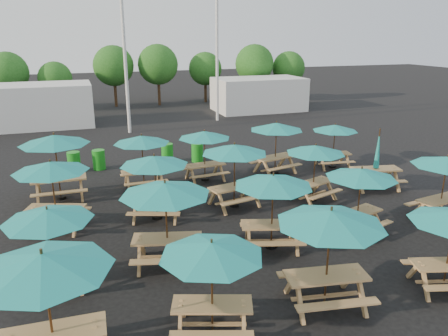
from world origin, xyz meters
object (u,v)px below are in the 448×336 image
object	(u,v)px
picnic_unit_3	(55,143)
picnic_unit_4	(212,253)
picnic_unit_1	(48,219)
picnic_unit_11	(204,137)
picnic_unit_13	(361,176)
waste_bin_2	(167,153)
picnic_unit_0	(43,268)
picnic_unit_8	(331,222)
picnic_unit_5	(165,193)
picnic_unit_19	(335,130)
picnic_unit_17	(447,164)
picnic_unit_2	(51,170)
picnic_unit_10	(235,152)
picnic_unit_14	(315,152)
picnic_unit_9	(273,184)
picnic_unit_6	(154,164)
waste_bin_1	(99,160)
picnic_unit_7	(142,142)
picnic_unit_15	(276,129)
picnic_unit_18	(376,164)
waste_bin_3	(197,152)
waste_bin_0	(74,162)

from	to	relation	value
picnic_unit_3	picnic_unit_4	size ratio (longest dim) A/B	0.94
picnic_unit_1	picnic_unit_11	world-z (taller)	picnic_unit_11
picnic_unit_13	waste_bin_2	distance (m)	10.62
picnic_unit_0	picnic_unit_4	distance (m)	3.09
picnic_unit_3	picnic_unit_8	world-z (taller)	picnic_unit_3
picnic_unit_1	picnic_unit_5	xyz separation A→B (m)	(2.86, 0.21, 0.23)
picnic_unit_4	picnic_unit_5	world-z (taller)	picnic_unit_5
picnic_unit_3	picnic_unit_13	world-z (taller)	picnic_unit_3
waste_bin_2	picnic_unit_19	bearing A→B (deg)	-25.45
picnic_unit_3	picnic_unit_17	xyz separation A→B (m)	(12.13, -6.18, -0.26)
picnic_unit_2	picnic_unit_8	world-z (taller)	picnic_unit_8
picnic_unit_0	picnic_unit_5	distance (m)	4.21
picnic_unit_3	picnic_unit_13	distance (m)	10.79
picnic_unit_2	picnic_unit_10	distance (m)	6.04
picnic_unit_14	picnic_unit_3	bearing A→B (deg)	141.42
picnic_unit_9	picnic_unit_10	world-z (taller)	picnic_unit_10
picnic_unit_13	picnic_unit_5	bearing A→B (deg)	163.35
picnic_unit_0	picnic_unit_8	world-z (taller)	picnic_unit_0
picnic_unit_6	picnic_unit_14	size ratio (longest dim) A/B	1.05
picnic_unit_8	waste_bin_1	distance (m)	13.40
picnic_unit_7	picnic_unit_2	bearing A→B (deg)	-137.55
picnic_unit_8	picnic_unit_15	bearing A→B (deg)	80.63
picnic_unit_0	picnic_unit_19	world-z (taller)	picnic_unit_0
picnic_unit_14	picnic_unit_4	bearing A→B (deg)	-153.07
picnic_unit_9	picnic_unit_13	distance (m)	2.94
picnic_unit_0	waste_bin_2	distance (m)	13.85
picnic_unit_4	picnic_unit_5	xyz separation A→B (m)	(-0.28, 3.11, 0.22)
picnic_unit_0	waste_bin_1	bearing A→B (deg)	84.63
picnic_unit_7	picnic_unit_8	size ratio (longest dim) A/B	0.81
picnic_unit_2	waste_bin_2	distance (m)	8.23
picnic_unit_8	picnic_unit_18	distance (m)	8.94
picnic_unit_2	picnic_unit_17	size ratio (longest dim) A/B	1.15
picnic_unit_18	picnic_unit_19	bearing A→B (deg)	103.23
picnic_unit_6	picnic_unit_11	xyz separation A→B (m)	(2.70, 3.32, -0.05)
picnic_unit_8	waste_bin_3	size ratio (longest dim) A/B	3.05
picnic_unit_6	waste_bin_2	xyz separation A→B (m)	(1.76, 6.58, -1.49)
picnic_unit_0	picnic_unit_11	distance (m)	11.22
picnic_unit_2	picnic_unit_13	bearing A→B (deg)	-1.45
picnic_unit_3	picnic_unit_6	distance (m)	4.34
picnic_unit_8	picnic_unit_1	bearing A→B (deg)	163.90
picnic_unit_4	waste_bin_0	size ratio (longest dim) A/B	2.98
picnic_unit_8	picnic_unit_19	size ratio (longest dim) A/B	1.20
picnic_unit_2	waste_bin_0	size ratio (longest dim) A/B	3.23
picnic_unit_0	picnic_unit_2	world-z (taller)	picnic_unit_0
picnic_unit_7	picnic_unit_15	distance (m)	5.87
picnic_unit_6	picnic_unit_13	bearing A→B (deg)	-9.07
picnic_unit_11	picnic_unit_15	size ratio (longest dim) A/B	0.85
picnic_unit_6	picnic_unit_7	size ratio (longest dim) A/B	1.28
picnic_unit_3	picnic_unit_11	bearing A→B (deg)	3.13
picnic_unit_7	picnic_unit_18	distance (m)	9.42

